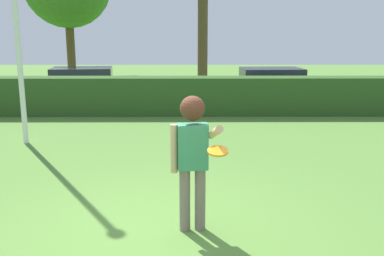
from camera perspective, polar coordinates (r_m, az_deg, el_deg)
ground_plane at (r=5.83m, az=-4.82°, el=-13.44°), size 60.00×60.00×0.00m
person at (r=5.49m, az=0.08°, el=-2.65°), size 0.63×0.72×1.78m
frisbee at (r=4.99m, az=3.41°, el=-3.02°), size 0.24×0.24×0.08m
hedge_row at (r=13.74m, az=-2.20°, el=4.23°), size 24.16×0.90×1.18m
parked_car_red at (r=17.04m, az=-14.13°, el=5.78°), size 4.38×2.24×1.25m
parked_car_blue at (r=16.56m, az=10.31°, el=5.78°), size 4.27×1.95×1.25m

